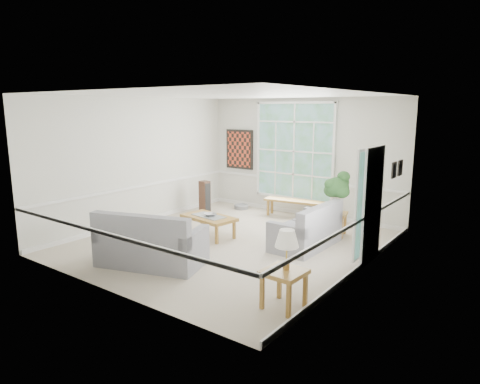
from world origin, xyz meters
name	(u,v)px	position (x,y,z in m)	size (l,w,h in m)	color
floor	(230,243)	(0.00, 0.00, -0.01)	(5.50, 6.00, 0.01)	#AFA28E
ceiling	(230,95)	(0.00, 0.00, 3.00)	(5.50, 6.00, 0.02)	white
wall_back	(301,157)	(0.00, 3.00, 1.50)	(5.50, 0.02, 3.00)	silver
wall_front	(104,195)	(0.00, -3.00, 1.50)	(5.50, 0.02, 3.00)	silver
wall_left	(139,161)	(-2.75, 0.00, 1.50)	(0.02, 6.00, 3.00)	silver
wall_right	(363,185)	(2.75, 0.00, 1.50)	(0.02, 6.00, 3.00)	silver
window_back	(294,151)	(-0.20, 2.96, 1.65)	(2.30, 0.08, 2.40)	white
entry_door	(372,205)	(2.71, 0.60, 1.05)	(0.08, 0.90, 2.10)	white
door_sidelight	(359,206)	(2.71, -0.03, 1.15)	(0.08, 0.26, 1.90)	white
wall_art	(239,149)	(-1.95, 2.95, 1.60)	(0.90, 0.06, 1.10)	maroon
wall_frame_near	(394,170)	(2.71, 1.75, 1.55)	(0.04, 0.26, 0.32)	black
wall_frame_far	(400,168)	(2.71, 2.15, 1.55)	(0.04, 0.26, 0.32)	black
loveseat_right	(306,225)	(1.37, 0.71, 0.44)	(0.84, 1.63, 0.88)	gray
loveseat_front	(152,237)	(-0.37, -1.81, 0.49)	(1.83, 0.95, 0.99)	gray
coffee_table	(209,226)	(-0.65, 0.08, 0.22)	(1.20, 0.66, 0.45)	olive
pewter_bowl	(210,214)	(-0.63, 0.10, 0.49)	(0.32, 0.32, 0.08)	gray
window_bench	(301,209)	(0.21, 2.65, 0.22)	(1.90, 0.37, 0.44)	olive
end_table	(334,224)	(1.51, 1.76, 0.25)	(0.51, 0.51, 0.51)	olive
houseplant	(337,192)	(1.57, 1.70, 0.98)	(0.55, 0.55, 0.94)	#285424
side_table	(284,289)	(2.40, -1.89, 0.28)	(0.54, 0.54, 0.55)	olive
table_lamp	(287,250)	(2.41, -1.85, 0.84)	(0.33, 0.33, 0.57)	white
pet_bed	(241,207)	(-1.61, 2.58, 0.06)	(0.41, 0.41, 0.12)	slate
floor_speaker	(205,197)	(-2.18, 1.70, 0.42)	(0.26, 0.21, 0.84)	#44291C
cat	(315,214)	(1.28, 1.28, 0.54)	(0.37, 0.26, 0.17)	black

